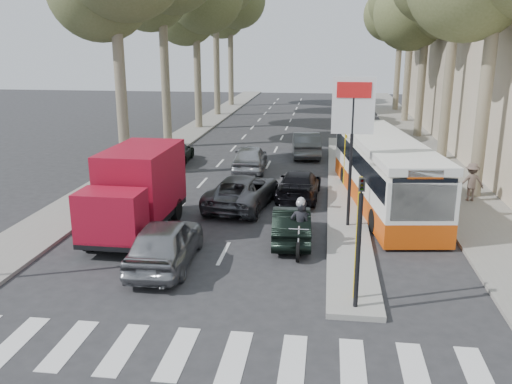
# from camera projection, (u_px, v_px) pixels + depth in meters

# --- Properties ---
(ground) EXTENTS (120.00, 120.00, 0.00)m
(ground) POSITION_uv_depth(u_px,v_px,m) (241.00, 280.00, 15.93)
(ground) COLOR #28282B
(ground) RESTS_ON ground
(sidewalk_right) EXTENTS (3.20, 70.00, 0.12)m
(sidewalk_right) POSITION_uv_depth(u_px,v_px,m) (415.00, 139.00, 38.69)
(sidewalk_right) COLOR gray
(sidewalk_right) RESTS_ON ground
(median_left) EXTENTS (2.40, 64.00, 0.12)m
(median_left) POSITION_uv_depth(u_px,v_px,m) (198.00, 128.00, 43.66)
(median_left) COLOR gray
(median_left) RESTS_ON ground
(traffic_island) EXTENTS (1.50, 26.00, 0.16)m
(traffic_island) POSITION_uv_depth(u_px,v_px,m) (344.00, 186.00, 26.00)
(traffic_island) COLOR gray
(traffic_island) RESTS_ON ground
(building_far) EXTENTS (11.00, 20.00, 16.00)m
(building_far) POSITION_uv_depth(u_px,v_px,m) (493.00, 26.00, 44.27)
(building_far) COLOR #B7A88E
(building_far) RESTS_ON ground
(billboard) EXTENTS (1.50, 12.10, 5.60)m
(billboard) POSITION_uv_depth(u_px,v_px,m) (352.00, 131.00, 19.29)
(billboard) COLOR yellow
(billboard) RESTS_ON ground
(traffic_light_island) EXTENTS (0.16, 0.41, 3.60)m
(traffic_light_island) POSITION_uv_depth(u_px,v_px,m) (360.00, 221.00, 13.41)
(traffic_light_island) COLOR black
(traffic_light_island) RESTS_ON ground
(tree_l_e) EXTENTS (7.40, 7.20, 14.49)m
(tree_l_e) POSITION_uv_depth(u_px,v_px,m) (231.00, 2.00, 56.17)
(tree_l_e) COLOR #6B604C
(tree_l_e) RESTS_ON ground
(tree_r_e) EXTENTS (7.40, 7.20, 14.10)m
(tree_r_e) POSITION_uv_depth(u_px,v_px,m) (403.00, 2.00, 52.17)
(tree_r_e) COLOR #6B604C
(tree_r_e) RESTS_ON ground
(silver_hatchback) EXTENTS (1.93, 4.47, 1.50)m
(silver_hatchback) POSITION_uv_depth(u_px,v_px,m) (165.00, 242.00, 16.85)
(silver_hatchback) COLOR gray
(silver_hatchback) RESTS_ON ground
(dark_hatchback) EXTENTS (1.56, 3.80, 1.23)m
(dark_hatchback) POSITION_uv_depth(u_px,v_px,m) (291.00, 224.00, 18.98)
(dark_hatchback) COLOR black
(dark_hatchback) RESTS_ON ground
(queue_car_a) EXTENTS (2.93, 5.21, 1.37)m
(queue_car_a) POSITION_uv_depth(u_px,v_px,m) (242.00, 191.00, 22.88)
(queue_car_a) COLOR #4A4B51
(queue_car_a) RESTS_ON ground
(queue_car_b) EXTENTS (1.96, 4.44, 1.27)m
(queue_car_b) POSITION_uv_depth(u_px,v_px,m) (299.00, 185.00, 24.05)
(queue_car_b) COLOR black
(queue_car_b) RESTS_ON ground
(queue_car_c) EXTENTS (1.88, 4.30, 1.44)m
(queue_car_c) POSITION_uv_depth(u_px,v_px,m) (250.00, 158.00, 29.16)
(queue_car_c) COLOR #9C9FA4
(queue_car_c) RESTS_ON ground
(queue_car_d) EXTENTS (1.99, 4.65, 1.49)m
(queue_car_d) POSITION_uv_depth(u_px,v_px,m) (306.00, 144.00, 32.92)
(queue_car_d) COLOR #464A4E
(queue_car_d) RESTS_ON ground
(queue_car_e) EXTENTS (1.99, 4.29, 1.21)m
(queue_car_e) POSITION_uv_depth(u_px,v_px,m) (175.00, 152.00, 31.16)
(queue_car_e) COLOR black
(queue_car_e) RESTS_ON ground
(red_truck) EXTENTS (2.27, 5.74, 3.04)m
(red_truck) POSITION_uv_depth(u_px,v_px,m) (137.00, 189.00, 19.61)
(red_truck) COLOR black
(red_truck) RESTS_ON ground
(city_bus) EXTENTS (3.88, 11.24, 2.90)m
(city_bus) POSITION_uv_depth(u_px,v_px,m) (384.00, 170.00, 22.91)
(city_bus) COLOR #D64A0B
(city_bus) RESTS_ON ground
(motorcycle) EXTENTS (0.78, 2.19, 1.86)m
(motorcycle) POSITION_uv_depth(u_px,v_px,m) (300.00, 226.00, 18.03)
(motorcycle) COLOR black
(motorcycle) RESTS_ON ground
(pedestrian_near) EXTENTS (0.92, 1.22, 1.87)m
(pedestrian_near) POSITION_uv_depth(u_px,v_px,m) (445.00, 188.00, 21.92)
(pedestrian_near) COLOR #3D334C
(pedestrian_near) RESTS_ON sidewalk_right
(pedestrian_far) EXTENTS (1.10, 0.55, 1.66)m
(pedestrian_far) POSITION_uv_depth(u_px,v_px,m) (471.00, 182.00, 23.26)
(pedestrian_far) COLOR brown
(pedestrian_far) RESTS_ON sidewalk_right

